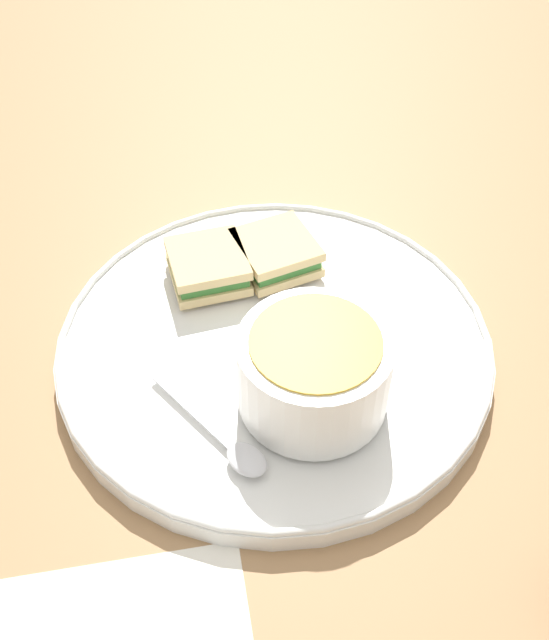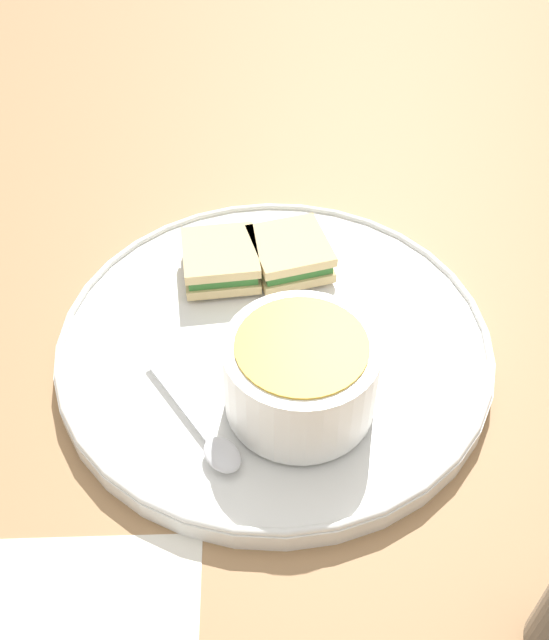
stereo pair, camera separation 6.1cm
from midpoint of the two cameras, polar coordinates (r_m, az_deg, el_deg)
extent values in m
plane|color=#9E754C|center=(0.64, 2.73, -2.65)|extent=(2.40, 2.40, 0.00)
cylinder|color=white|center=(0.63, 2.76, -2.12)|extent=(0.36, 0.36, 0.02)
torus|color=white|center=(0.62, 2.79, -1.49)|extent=(0.36, 0.36, 0.01)
cylinder|color=white|center=(0.58, 4.97, -6.25)|extent=(0.06, 0.06, 0.01)
cylinder|color=white|center=(0.55, 5.16, -4.40)|extent=(0.11, 0.11, 0.06)
cylinder|color=gold|center=(0.53, 5.38, -2.25)|extent=(0.10, 0.10, 0.01)
cube|color=silver|center=(0.58, -4.21, -6.41)|extent=(0.10, 0.02, 0.00)
ellipsoid|color=silver|center=(0.54, -0.77, -10.41)|extent=(0.04, 0.03, 0.01)
cube|color=#DBBC7F|center=(0.68, 3.75, 4.35)|extent=(0.08, 0.07, 0.01)
cube|color=#33702D|center=(0.67, 3.79, 4.95)|extent=(0.07, 0.07, 0.01)
cube|color=#DBBC7F|center=(0.67, 3.83, 5.55)|extent=(0.08, 0.07, 0.01)
cube|color=#DBBC7F|center=(0.67, -1.52, 3.85)|extent=(0.08, 0.08, 0.01)
cube|color=#33702D|center=(0.67, -1.53, 4.44)|extent=(0.08, 0.08, 0.01)
cube|color=#DBBC7F|center=(0.66, -1.55, 5.05)|extent=(0.08, 0.08, 0.01)
camera|label=1|loc=(0.03, -87.13, 2.99)|focal=42.00mm
camera|label=2|loc=(0.03, 92.87, -2.99)|focal=42.00mm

